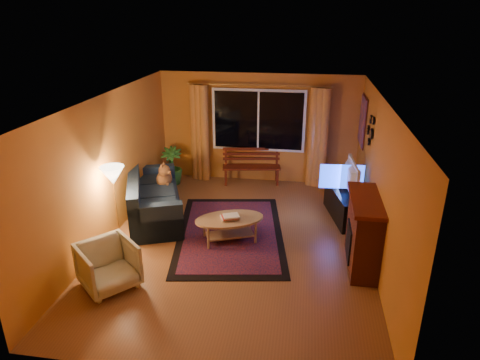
# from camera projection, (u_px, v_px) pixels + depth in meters

# --- Properties ---
(floor) EXTENTS (4.50, 6.00, 0.02)m
(floor) POSITION_uv_depth(u_px,v_px,m) (237.00, 242.00, 7.49)
(floor) COLOR brown
(floor) RESTS_ON ground
(ceiling) EXTENTS (4.50, 6.00, 0.02)m
(ceiling) POSITION_uv_depth(u_px,v_px,m) (237.00, 99.00, 6.55)
(ceiling) COLOR white
(ceiling) RESTS_ON ground
(wall_back) EXTENTS (4.50, 0.02, 2.50)m
(wall_back) POSITION_uv_depth(u_px,v_px,m) (258.00, 129.00, 9.78)
(wall_back) COLOR #C47529
(wall_back) RESTS_ON ground
(wall_left) EXTENTS (0.02, 6.00, 2.50)m
(wall_left) POSITION_uv_depth(u_px,v_px,m) (108.00, 168.00, 7.35)
(wall_left) COLOR #C47529
(wall_left) RESTS_ON ground
(wall_right) EXTENTS (0.02, 6.00, 2.50)m
(wall_right) POSITION_uv_depth(u_px,v_px,m) (379.00, 184.00, 6.70)
(wall_right) COLOR #C47529
(wall_right) RESTS_ON ground
(window) EXTENTS (2.00, 0.02, 1.30)m
(window) POSITION_uv_depth(u_px,v_px,m) (258.00, 121.00, 9.65)
(window) COLOR black
(window) RESTS_ON wall_back
(curtain_rod) EXTENTS (3.20, 0.03, 0.03)m
(curtain_rod) POSITION_uv_depth(u_px,v_px,m) (259.00, 85.00, 9.31)
(curtain_rod) COLOR #BF8C3F
(curtain_rod) RESTS_ON wall_back
(curtain_left) EXTENTS (0.36, 0.36, 2.24)m
(curtain_left) POSITION_uv_depth(u_px,v_px,m) (200.00, 133.00, 9.91)
(curtain_left) COLOR orange
(curtain_left) RESTS_ON ground
(curtain_right) EXTENTS (0.36, 0.36, 2.24)m
(curtain_right) POSITION_uv_depth(u_px,v_px,m) (318.00, 138.00, 9.52)
(curtain_right) COLOR orange
(curtain_right) RESTS_ON ground
(bench) EXTENTS (1.37, 0.60, 0.40)m
(bench) POSITION_uv_depth(u_px,v_px,m) (251.00, 175.00, 9.95)
(bench) COLOR #4C160A
(bench) RESTS_ON ground
(potted_plant) EXTENTS (0.58, 0.58, 0.87)m
(potted_plant) POSITION_uv_depth(u_px,v_px,m) (171.00, 166.00, 9.83)
(potted_plant) COLOR #235B1E
(potted_plant) RESTS_ON ground
(sofa) EXTENTS (1.65, 2.35, 0.88)m
(sofa) POSITION_uv_depth(u_px,v_px,m) (154.00, 196.00, 8.26)
(sofa) COLOR #162233
(sofa) RESTS_ON ground
(dog) EXTENTS (0.35, 0.44, 0.45)m
(dog) POSITION_uv_depth(u_px,v_px,m) (164.00, 176.00, 8.61)
(dog) COLOR brown
(dog) RESTS_ON sofa
(armchair) EXTENTS (1.01, 1.01, 0.76)m
(armchair) POSITION_uv_depth(u_px,v_px,m) (108.00, 264.00, 6.16)
(armchair) COLOR beige
(armchair) RESTS_ON ground
(floor_lamp) EXTENTS (0.31, 0.31, 1.41)m
(floor_lamp) POSITION_uv_depth(u_px,v_px,m) (116.00, 207.00, 7.17)
(floor_lamp) COLOR #BF8C3F
(floor_lamp) RESTS_ON ground
(rug) EXTENTS (2.32, 3.22, 0.02)m
(rug) POSITION_uv_depth(u_px,v_px,m) (230.00, 233.00, 7.77)
(rug) COLOR maroon
(rug) RESTS_ON ground
(coffee_table) EXTENTS (1.56, 1.56, 0.44)m
(coffee_table) POSITION_uv_depth(u_px,v_px,m) (230.00, 229.00, 7.46)
(coffee_table) COLOR #A58056
(coffee_table) RESTS_ON ground
(tv_console) EXTENTS (0.73, 1.40, 0.56)m
(tv_console) POSITION_uv_depth(u_px,v_px,m) (344.00, 205.00, 8.25)
(tv_console) COLOR black
(tv_console) RESTS_ON ground
(television) EXTENTS (0.22, 1.04, 0.60)m
(television) POSITION_uv_depth(u_px,v_px,m) (347.00, 177.00, 8.04)
(television) COLOR black
(television) RESTS_ON tv_console
(fireplace) EXTENTS (0.40, 1.20, 1.10)m
(fireplace) POSITION_uv_depth(u_px,v_px,m) (363.00, 234.00, 6.62)
(fireplace) COLOR maroon
(fireplace) RESTS_ON ground
(mirror_cluster) EXTENTS (0.06, 0.60, 0.56)m
(mirror_cluster) POSITION_uv_depth(u_px,v_px,m) (370.00, 128.00, 7.69)
(mirror_cluster) COLOR black
(mirror_cluster) RESTS_ON wall_right
(painting) EXTENTS (0.04, 0.76, 0.96)m
(painting) POSITION_uv_depth(u_px,v_px,m) (363.00, 121.00, 8.80)
(painting) COLOR #DF4D1F
(painting) RESTS_ON wall_right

